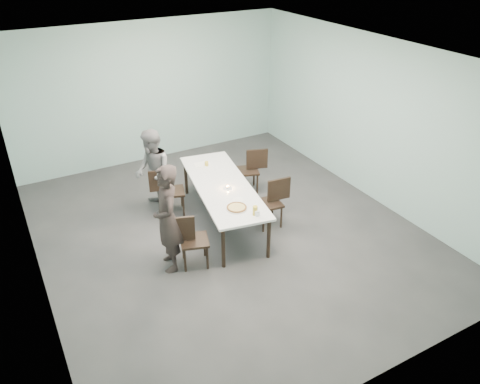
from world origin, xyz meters
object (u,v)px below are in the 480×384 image
pizza (237,208)px  table (222,188)px  diner_near (168,219)px  beer_glass (255,211)px  amber_tumbler (207,164)px  chair_far_right (251,167)px  chair_near_left (189,237)px  chair_far_left (168,188)px  side_plate (238,200)px  chair_near_right (273,199)px  water_tumbler (257,213)px  tealight (227,187)px  diner_far (153,172)px

pizza → table: bearing=78.8°
table → diner_near: diner_near is taller
beer_glass → amber_tumbler: size_ratio=1.88×
chair_far_right → beer_glass: bearing=80.6°
beer_glass → chair_near_left: bearing=164.6°
amber_tumbler → chair_far_left: bearing=-177.4°
diner_near → beer_glass: size_ratio=11.38×
table → side_plate: size_ratio=15.09×
chair_near_left → pizza: 0.88m
chair_far_right → diner_near: 2.76m
table → pizza: bearing=-101.2°
table → chair_far_right: 1.30m
side_plate → chair_near_right: bearing=9.2°
diner_near → side_plate: size_ratio=9.49×
chair_near_left → water_tumbler: (1.01, -0.30, 0.29)m
chair_near_left → tealight: 1.24m
diner_near → chair_far_left: bearing=171.1°
diner_far → pizza: size_ratio=4.59×
chair_far_right → amber_tumbler: (-0.95, 0.02, 0.29)m
pizza → beer_glass: 0.34m
chair_far_left → pizza: (0.56, -1.56, 0.27)m
chair_near_left → diner_far: size_ratio=0.56×
chair_near_right → diner_far: bearing=-35.5°
chair_far_left → table: bearing=-29.3°
chair_near_right → side_plate: bearing=15.5°
chair_far_left → diner_far: size_ratio=0.56×
tealight → amber_tumbler: bearing=86.1°
chair_near_right → chair_far_right: size_ratio=1.00×
diner_near → beer_glass: bearing=84.6°
table → diner_far: bearing=132.4°
pizza → amber_tumbler: amber_tumbler is taller
table → chair_near_right: bearing=-32.8°
diner_far → tealight: bearing=45.4°
pizza → tealight: 0.67m
table → diner_near: 1.46m
beer_glass → side_plate: bearing=91.9°
chair_near_left → water_tumbler: chair_near_left is taller
water_tumbler → side_plate: bearing=93.7°
chair_near_left → amber_tumbler: (1.08, 1.62, 0.29)m
water_tumbler → tealight: bearing=90.1°
chair_far_right → amber_tumbler: 0.99m
chair_near_left → chair_near_right: 1.76m
diner_near → amber_tumbler: bearing=149.7°
side_plate → amber_tumbler: (0.10, 1.39, 0.04)m
chair_far_right → chair_near_right: bearing=95.9°
water_tumbler → chair_far_left: bearing=111.3°
chair_far_left → tealight: size_ratio=15.54×
beer_glass → tealight: size_ratio=2.68×
side_plate → water_tumbler: 0.54m
side_plate → beer_glass: (0.02, -0.51, 0.07)m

